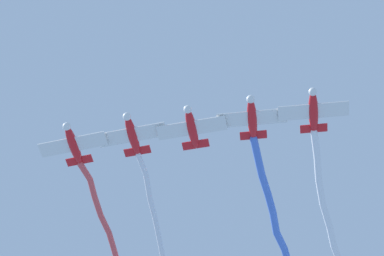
{
  "coord_description": "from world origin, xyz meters",
  "views": [
    {
      "loc": [
        -50.83,
        -18.99,
        1.81
      ],
      "look_at": [
        -2.88,
        5.1,
        85.54
      ],
      "focal_mm": 82.06,
      "sensor_mm": 36.0,
      "label": 1
    }
  ],
  "objects_px": {
    "airplane_left_wing": "(132,134)",
    "airplane_trail": "(313,111)",
    "airplane_slot": "(252,118)",
    "airplane_lead": "(73,144)",
    "airplane_right_wing": "(192,128)"
  },
  "relations": [
    {
      "from": "airplane_right_wing",
      "to": "airplane_trail",
      "type": "height_order",
      "value": "same"
    },
    {
      "from": "airplane_left_wing",
      "to": "airplane_trail",
      "type": "xyz_separation_m",
      "value": [
        6.16,
        -19.77,
        -0.3
      ]
    },
    {
      "from": "airplane_lead",
      "to": "airplane_left_wing",
      "type": "relative_size",
      "value": 1.0
    },
    {
      "from": "airplane_lead",
      "to": "airplane_trail",
      "type": "distance_m",
      "value": 27.6
    },
    {
      "from": "airplane_lead",
      "to": "airplane_right_wing",
      "type": "distance_m",
      "value": 13.8
    },
    {
      "from": "airplane_lead",
      "to": "airplane_slot",
      "type": "bearing_deg",
      "value": 93.63
    },
    {
      "from": "airplane_lead",
      "to": "airplane_slot",
      "type": "height_order",
      "value": "airplane_slot"
    },
    {
      "from": "airplane_slot",
      "to": "airplane_trail",
      "type": "distance_m",
      "value": 6.9
    },
    {
      "from": "airplane_slot",
      "to": "airplane_left_wing",
      "type": "bearing_deg",
      "value": -93.53
    },
    {
      "from": "airplane_left_wing",
      "to": "airplane_slot",
      "type": "xyz_separation_m",
      "value": [
        4.11,
        -13.18,
        0.0
      ]
    },
    {
      "from": "airplane_slot",
      "to": "airplane_trail",
      "type": "xyz_separation_m",
      "value": [
        2.05,
        -6.58,
        -0.3
      ]
    },
    {
      "from": "airplane_left_wing",
      "to": "airplane_slot",
      "type": "relative_size",
      "value": 1.01
    },
    {
      "from": "airplane_left_wing",
      "to": "airplane_trail",
      "type": "bearing_deg",
      "value": 92.66
    },
    {
      "from": "airplane_trail",
      "to": "airplane_lead",
      "type": "bearing_deg",
      "value": -93.76
    },
    {
      "from": "airplane_right_wing",
      "to": "airplane_trail",
      "type": "relative_size",
      "value": 1.01
    }
  ]
}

